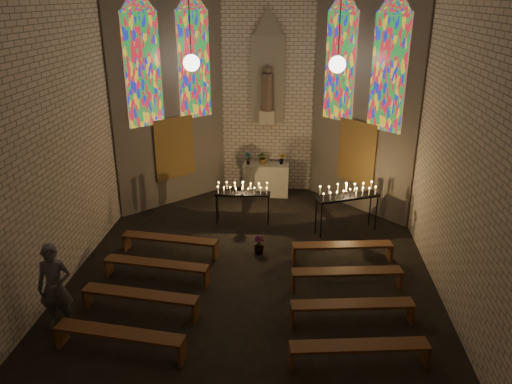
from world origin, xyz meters
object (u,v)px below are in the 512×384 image
Objects in this scene: altar at (266,179)px; votive_stand_right at (348,194)px; votive_stand_left at (243,191)px; aisle_flower_pot at (259,245)px; visitor at (55,287)px.

votive_stand_right is (2.28, -2.45, 0.58)m from altar.
aisle_flower_pot is at bearing -72.54° from votive_stand_left.
altar is 3.40m from votive_stand_right.
aisle_flower_pot is 4.78m from visitor.
votive_stand_left is 2.79m from votive_stand_right.
votive_stand_right is (2.77, -0.30, 0.13)m from votive_stand_left.
votive_stand_left is (-0.50, -2.15, 0.44)m from altar.
votive_stand_right is at bearing -47.09° from altar.
votive_stand_left is 0.87× the size of votive_stand_right.
aisle_flower_pot is at bearing -88.82° from altar.
altar is at bearing 91.18° from aisle_flower_pot.
visitor is (-2.95, -4.88, -0.08)m from votive_stand_left.
votive_stand_right is at bearing 32.70° from aisle_flower_pot.
altar is at bearing 75.89° from votive_stand_left.
votive_stand_right reaches higher than altar.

